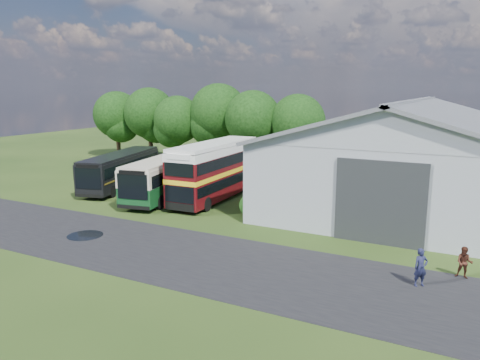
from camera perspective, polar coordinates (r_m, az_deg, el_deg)
The scene contains 18 objects.
ground at distance 32.04m, azimuth -12.62°, elevation -5.57°, with size 120.00×120.00×0.00m, color #1C3210.
asphalt_road at distance 28.01m, azimuth -11.87°, elevation -8.00°, with size 60.00×8.00×0.02m, color black.
puddle at distance 30.96m, azimuth -18.36°, elevation -6.47°, with size 2.20×2.20×0.01m, color black.
storage_shed at distance 39.87m, azimuth 20.20°, elevation 3.42°, with size 18.80×24.80×8.15m.
tree_far_left at distance 64.03m, azimuth -14.77°, elevation 7.69°, with size 6.12×6.12×8.64m.
tree_left_a at distance 61.16m, azimuth -10.96°, elevation 8.00°, with size 6.46×6.46×9.12m.
tree_left_b at distance 57.40m, azimuth -7.63°, elevation 7.28°, with size 5.78×5.78×8.16m.
tree_mid at distance 55.73m, azimuth -2.62°, elevation 8.21°, with size 6.80×6.80×9.60m.
tree_right_a at distance 52.51m, azimuth 1.58°, elevation 7.49°, with size 6.26×6.26×8.83m.
tree_right_b at distance 51.28m, azimuth 7.04°, elevation 7.05°, with size 5.98×5.98×8.45m.
shrub_front at distance 33.88m, azimuth 1.32°, elevation -4.37°, with size 1.70×1.70×1.70m, color #194714.
shrub_mid at distance 35.62m, azimuth 2.76°, elevation -3.60°, with size 1.60×1.60×1.60m, color #194714.
shrub_back at distance 37.39m, azimuth 4.05°, elevation -2.90°, with size 1.80×1.80×1.80m, color #194714.
bus_green_single at distance 40.06m, azimuth -8.66°, elevation 0.58°, with size 5.03×12.50×3.36m.
bus_maroon_double at distance 38.39m, azimuth -3.05°, elevation 1.09°, with size 3.27×11.10×4.72m.
bus_dark_single at distance 44.51m, azimuth -14.29°, elevation 1.28°, with size 5.48×11.74×3.16m.
visitor_a at distance 23.55m, azimuth 21.16°, elevation -9.95°, with size 0.66×0.43×1.81m, color #191B38.
visitor_b at distance 25.34m, azimuth 25.67°, elevation -9.11°, with size 0.76×0.59×1.57m, color #3D1D13.
Camera 1 is at (20.07, -23.25, 9.11)m, focal length 35.00 mm.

